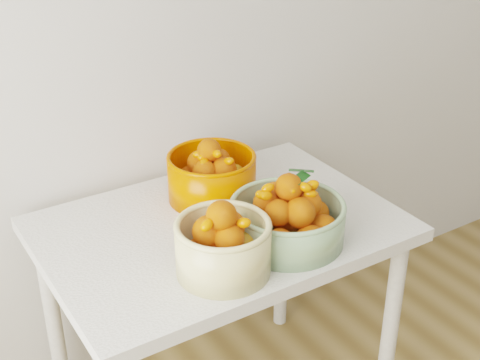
# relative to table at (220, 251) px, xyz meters

# --- Properties ---
(table) EXTENTS (1.00, 0.70, 0.75)m
(table) POSITION_rel_table_xyz_m (0.00, 0.00, 0.00)
(table) COLOR silver
(table) RESTS_ON ground
(bowl_cream) EXTENTS (0.30, 0.30, 0.21)m
(bowl_cream) POSITION_rel_table_xyz_m (-0.11, -0.21, 0.18)
(bowl_cream) COLOR beige
(bowl_cream) RESTS_ON table
(bowl_green) EXTENTS (0.34, 0.34, 0.20)m
(bowl_green) POSITION_rel_table_xyz_m (0.11, -0.17, 0.17)
(bowl_green) COLOR #87A87B
(bowl_green) RESTS_ON table
(bowl_orange) EXTENTS (0.34, 0.34, 0.19)m
(bowl_orange) POSITION_rel_table_xyz_m (0.06, 0.14, 0.17)
(bowl_orange) COLOR #D04700
(bowl_orange) RESTS_ON table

